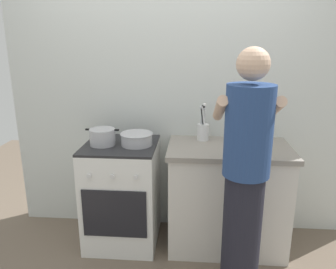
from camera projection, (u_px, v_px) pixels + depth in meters
The scene contains 10 objects.
ground at pixel (161, 250), 2.83m from camera, with size 6.00×6.00×0.00m, color #6B5B4C.
back_wall at pixel (188, 96), 2.95m from camera, with size 3.20×0.10×2.50m.
countertop at pixel (227, 197), 2.81m from camera, with size 1.00×0.60×0.90m.
stove_range at pixel (122, 193), 2.87m from camera, with size 0.60×0.62×0.90m.
pot at pixel (103, 137), 2.71m from camera, with size 0.28×0.21×0.13m.
mixing_bowl at pixel (137, 138), 2.71m from camera, with size 0.27×0.27×0.10m.
utensil_crock at pixel (203, 129), 2.83m from camera, with size 0.10×0.10×0.33m.
spice_bottle at pixel (241, 141), 2.67m from camera, with size 0.04×0.04×0.09m.
oil_bottle at pixel (256, 134), 2.65m from camera, with size 0.06×0.06×0.26m.
person at pixel (245, 180), 2.14m from camera, with size 0.41×0.50×1.70m.
Camera 1 is at (0.25, -2.43, 1.74)m, focal length 35.37 mm.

